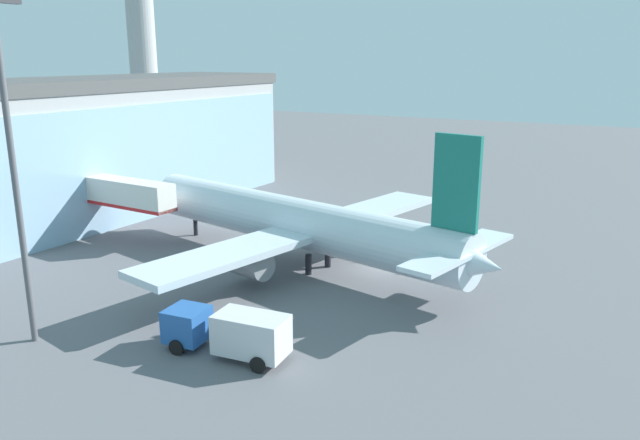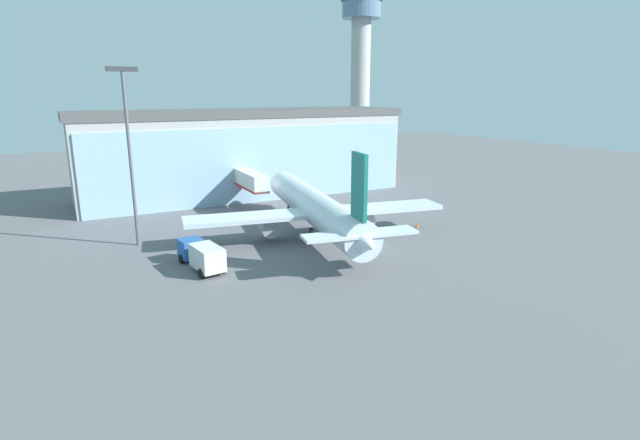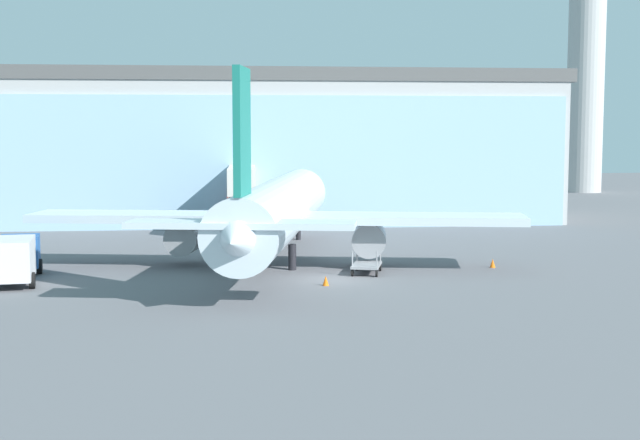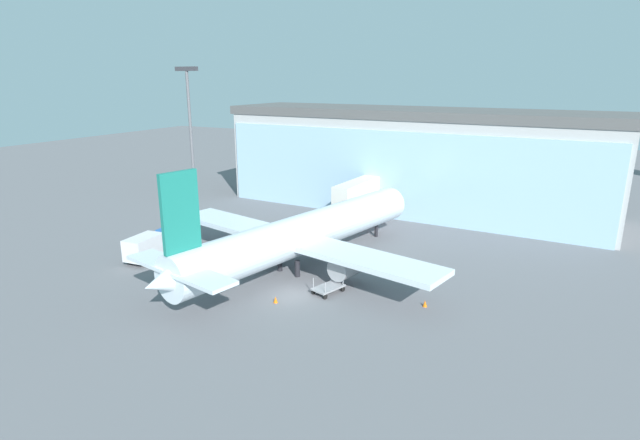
{
  "view_description": "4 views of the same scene",
  "coord_description": "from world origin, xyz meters",
  "px_view_note": "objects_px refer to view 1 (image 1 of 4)",
  "views": [
    {
      "loc": [
        -43.72,
        -17.83,
        16.34
      ],
      "look_at": [
        -0.44,
        5.18,
        3.37
      ],
      "focal_mm": 35.0,
      "sensor_mm": 36.0,
      "label": 1
    },
    {
      "loc": [
        -31.42,
        -44.29,
        16.95
      ],
      "look_at": [
        -2.65,
        4.62,
        2.31
      ],
      "focal_mm": 28.0,
      "sensor_mm": 36.0,
      "label": 2
    },
    {
      "loc": [
        -8.08,
        -50.36,
        8.58
      ],
      "look_at": [
        0.46,
        7.19,
        2.73
      ],
      "focal_mm": 50.0,
      "sensor_mm": 36.0,
      "label": 3
    },
    {
      "loc": [
        20.07,
        -34.62,
        18.12
      ],
      "look_at": [
        -1.48,
        7.9,
        4.57
      ],
      "focal_mm": 28.0,
      "sensor_mm": 36.0,
      "label": 4
    }
  ],
  "objects_px": {
    "apron_light_mast": "(11,147)",
    "safety_cone_wingtip": "(396,228)",
    "control_tower": "(140,10)",
    "baggage_cart": "(373,250)",
    "safety_cone_nose": "(402,271)",
    "jet_bridge": "(113,193)",
    "airplane": "(300,224)",
    "catering_truck": "(230,331)"
  },
  "relations": [
    {
      "from": "safety_cone_nose",
      "to": "safety_cone_wingtip",
      "type": "height_order",
      "value": "same"
    },
    {
      "from": "control_tower",
      "to": "apron_light_mast",
      "type": "height_order",
      "value": "control_tower"
    },
    {
      "from": "baggage_cart",
      "to": "safety_cone_wingtip",
      "type": "height_order",
      "value": "baggage_cart"
    },
    {
      "from": "safety_cone_nose",
      "to": "airplane",
      "type": "bearing_deg",
      "value": 103.19
    },
    {
      "from": "jet_bridge",
      "to": "safety_cone_nose",
      "type": "relative_size",
      "value": 24.76
    },
    {
      "from": "jet_bridge",
      "to": "baggage_cart",
      "type": "bearing_deg",
      "value": -161.4
    },
    {
      "from": "control_tower",
      "to": "catering_truck",
      "type": "relative_size",
      "value": 5.32
    },
    {
      "from": "control_tower",
      "to": "baggage_cart",
      "type": "height_order",
      "value": "control_tower"
    },
    {
      "from": "apron_light_mast",
      "to": "safety_cone_wingtip",
      "type": "xyz_separation_m",
      "value": [
        32.53,
        -10.16,
        -11.23
      ]
    },
    {
      "from": "apron_light_mast",
      "to": "safety_cone_wingtip",
      "type": "relative_size",
      "value": 35.42
    },
    {
      "from": "safety_cone_nose",
      "to": "jet_bridge",
      "type": "bearing_deg",
      "value": 96.3
    },
    {
      "from": "jet_bridge",
      "to": "apron_light_mast",
      "type": "bearing_deg",
      "value": 127.12
    },
    {
      "from": "catering_truck",
      "to": "apron_light_mast",
      "type": "bearing_deg",
      "value": 13.97
    },
    {
      "from": "airplane",
      "to": "safety_cone_nose",
      "type": "bearing_deg",
      "value": -154.01
    },
    {
      "from": "baggage_cart",
      "to": "safety_cone_nose",
      "type": "bearing_deg",
      "value": 158.78
    },
    {
      "from": "airplane",
      "to": "catering_truck",
      "type": "relative_size",
      "value": 4.66
    },
    {
      "from": "jet_bridge",
      "to": "baggage_cart",
      "type": "distance_m",
      "value": 24.24
    },
    {
      "from": "airplane",
      "to": "safety_cone_nose",
      "type": "relative_size",
      "value": 63.22
    },
    {
      "from": "catering_truck",
      "to": "control_tower",
      "type": "bearing_deg",
      "value": -49.12
    },
    {
      "from": "control_tower",
      "to": "apron_light_mast",
      "type": "xyz_separation_m",
      "value": [
        -68.47,
        -54.68,
        -12.81
      ]
    },
    {
      "from": "jet_bridge",
      "to": "safety_cone_nose",
      "type": "bearing_deg",
      "value": -169.75
    },
    {
      "from": "jet_bridge",
      "to": "apron_light_mast",
      "type": "distance_m",
      "value": 22.88
    },
    {
      "from": "apron_light_mast",
      "to": "baggage_cart",
      "type": "xyz_separation_m",
      "value": [
        24.22,
        -11.3,
        -11.0
      ]
    },
    {
      "from": "jet_bridge",
      "to": "safety_cone_wingtip",
      "type": "height_order",
      "value": "jet_bridge"
    },
    {
      "from": "control_tower",
      "to": "baggage_cart",
      "type": "xyz_separation_m",
      "value": [
        -44.25,
        -65.97,
        -23.81
      ]
    },
    {
      "from": "safety_cone_wingtip",
      "to": "safety_cone_nose",
      "type": "bearing_deg",
      "value": -156.6
    },
    {
      "from": "safety_cone_nose",
      "to": "control_tower",
      "type": "bearing_deg",
      "value": 55.85
    },
    {
      "from": "jet_bridge",
      "to": "airplane",
      "type": "distance_m",
      "value": 18.98
    },
    {
      "from": "control_tower",
      "to": "catering_truck",
      "type": "distance_m",
      "value": 95.19
    },
    {
      "from": "baggage_cart",
      "to": "safety_cone_nose",
      "type": "xyz_separation_m",
      "value": [
        -3.08,
        -3.79,
        -0.23
      ]
    },
    {
      "from": "control_tower",
      "to": "safety_cone_nose",
      "type": "distance_m",
      "value": 87.67
    },
    {
      "from": "airplane",
      "to": "safety_cone_nose",
      "type": "distance_m",
      "value": 8.84
    },
    {
      "from": "apron_light_mast",
      "to": "safety_cone_wingtip",
      "type": "height_order",
      "value": "apron_light_mast"
    },
    {
      "from": "control_tower",
      "to": "safety_cone_wingtip",
      "type": "relative_size",
      "value": 72.07
    },
    {
      "from": "apron_light_mast",
      "to": "safety_cone_nose",
      "type": "xyz_separation_m",
      "value": [
        21.14,
        -15.09,
        -11.23
      ]
    },
    {
      "from": "apron_light_mast",
      "to": "baggage_cart",
      "type": "distance_m",
      "value": 28.9
    },
    {
      "from": "control_tower",
      "to": "airplane",
      "type": "height_order",
      "value": "control_tower"
    },
    {
      "from": "apron_light_mast",
      "to": "baggage_cart",
      "type": "height_order",
      "value": "apron_light_mast"
    },
    {
      "from": "jet_bridge",
      "to": "baggage_cart",
      "type": "relative_size",
      "value": 4.31
    },
    {
      "from": "baggage_cart",
      "to": "airplane",
      "type": "bearing_deg",
      "value": 67.41
    },
    {
      "from": "apron_light_mast",
      "to": "airplane",
      "type": "relative_size",
      "value": 0.56
    },
    {
      "from": "safety_cone_wingtip",
      "to": "jet_bridge",
      "type": "bearing_deg",
      "value": 123.12
    }
  ]
}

